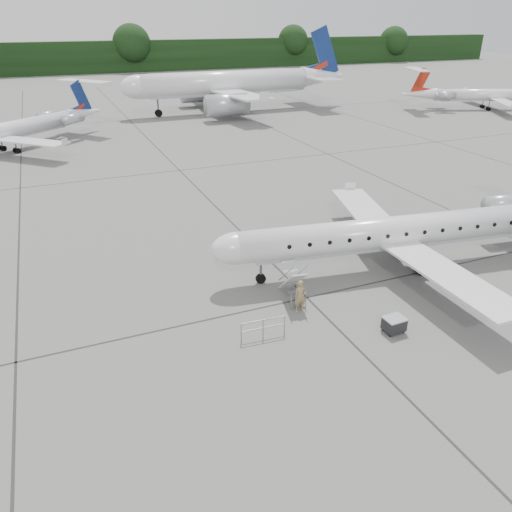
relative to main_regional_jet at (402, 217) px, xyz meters
name	(u,v)px	position (x,y,z in m)	size (l,w,h in m)	color
ground	(435,299)	(-0.46, -4.09, -3.30)	(320.00, 320.00, 0.00)	slate
treeline	(106,57)	(-0.46, 125.91, 0.70)	(260.00, 4.00, 8.00)	black
main_regional_jet	(402,217)	(0.00, 0.00, 0.00)	(25.74, 18.54, 6.60)	silver
airstair	(293,282)	(-7.67, -1.02, -2.27)	(0.85, 2.33, 2.07)	silver
passenger	(300,296)	(-7.86, -2.32, -2.39)	(0.66, 0.44, 1.82)	olive
safety_railing	(263,329)	(-10.61, -3.78, -2.80)	(2.20, 0.08, 1.00)	gray
baggage_cart	(394,324)	(-4.50, -5.80, -2.88)	(0.98, 0.80, 0.85)	black
bg_narrowbody	(225,71)	(8.72, 55.83, 2.93)	(34.71, 24.99, 12.46)	silver
bg_regional_right	(494,89)	(50.02, 41.29, -0.06)	(24.70, 17.78, 6.48)	silver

